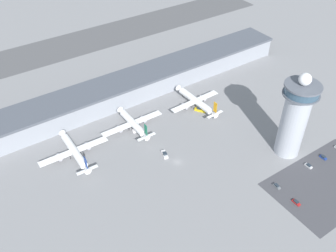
# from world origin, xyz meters

# --- Properties ---
(ground_plane) EXTENTS (1000.00, 1000.00, 0.00)m
(ground_plane) POSITION_xyz_m (0.00, 0.00, 0.00)
(ground_plane) COLOR gray
(terminal_building) EXTENTS (262.21, 25.00, 15.11)m
(terminal_building) POSITION_xyz_m (0.00, 70.00, 7.65)
(terminal_building) COLOR #9399A3
(terminal_building) RESTS_ON ground
(runway_strip) EXTENTS (393.32, 44.00, 0.01)m
(runway_strip) POSITION_xyz_m (0.00, 164.70, 0.00)
(runway_strip) COLOR #515154
(runway_strip) RESTS_ON ground
(control_tower) EXTENTS (19.03, 19.03, 51.48)m
(control_tower) POSITION_xyz_m (56.80, -27.35, 24.84)
(control_tower) COLOR #ADB2BC
(control_tower) RESTS_ON ground
(parking_lot_surface) EXTENTS (64.00, 40.00, 0.01)m
(parking_lot_surface) POSITION_xyz_m (57.21, -56.68, 0.00)
(parking_lot_surface) COLOR #424247
(parking_lot_surface) RESTS_ON ground
(airplane_gate_alpha) EXTENTS (40.21, 37.40, 13.46)m
(airplane_gate_alpha) POSITION_xyz_m (-45.47, 35.44, 4.47)
(airplane_gate_alpha) COLOR white
(airplane_gate_alpha) RESTS_ON ground
(airplane_gate_bravo) EXTENTS (40.53, 33.25, 13.24)m
(airplane_gate_bravo) POSITION_xyz_m (-5.99, 38.95, 4.26)
(airplane_gate_bravo) COLOR white
(airplane_gate_bravo) RESTS_ON ground
(airplane_gate_charlie) EXTENTS (37.22, 38.97, 13.59)m
(airplane_gate_charlie) POSITION_xyz_m (39.93, 35.95, 4.33)
(airplane_gate_charlie) COLOR white
(airplane_gate_charlie) RESTS_ON ground
(service_truck_catering) EXTENTS (6.01, 7.34, 2.98)m
(service_truck_catering) POSITION_xyz_m (39.21, 30.35, 1.04)
(service_truck_catering) COLOR black
(service_truck_catering) RESTS_ON ground
(service_truck_fuel) EXTENTS (3.96, 6.75, 2.47)m
(service_truck_fuel) POSITION_xyz_m (-3.09, 8.36, 0.85)
(service_truck_fuel) COLOR black
(service_truck_fuel) RESTS_ON ground
(service_truck_baggage) EXTENTS (5.72, 2.84, 2.78)m
(service_truck_baggage) POSITION_xyz_m (-5.26, 35.62, 0.96)
(service_truck_baggage) COLOR black
(service_truck_baggage) RESTS_ON ground
(car_white_wagon) EXTENTS (1.90, 4.37, 1.53)m
(car_white_wagon) POSITION_xyz_m (31.98, -43.66, 0.59)
(car_white_wagon) COLOR black
(car_white_wagon) RESTS_ON ground
(car_silver_sedan) EXTENTS (1.80, 4.16, 1.52)m
(car_silver_sedan) POSITION_xyz_m (69.67, -43.24, 0.59)
(car_silver_sedan) COLOR black
(car_silver_sedan) RESTS_ON ground
(car_grey_coupe) EXTENTS (1.94, 4.39, 1.45)m
(car_grey_coupe) POSITION_xyz_m (57.46, -43.07, 0.56)
(car_grey_coupe) COLOR black
(car_grey_coupe) RESTS_ON ground
(car_blue_compact) EXTENTS (1.89, 4.50, 1.40)m
(car_blue_compact) POSITION_xyz_m (32.18, -56.50, 0.54)
(car_blue_compact) COLOR black
(car_blue_compact) RESTS_ON ground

